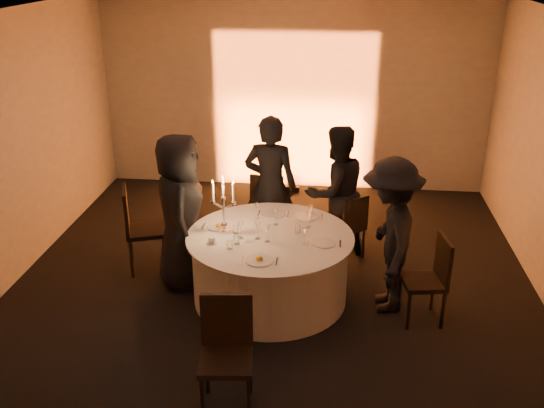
# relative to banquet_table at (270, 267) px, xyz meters

# --- Properties ---
(floor) EXTENTS (7.00, 7.00, 0.00)m
(floor) POSITION_rel_banquet_table_xyz_m (0.00, 0.00, -0.38)
(floor) COLOR black
(floor) RESTS_ON ground
(ceiling) EXTENTS (7.00, 7.00, 0.00)m
(ceiling) POSITION_rel_banquet_table_xyz_m (0.00, 0.00, 2.62)
(ceiling) COLOR silver
(ceiling) RESTS_ON wall_back
(wall_back) EXTENTS (7.00, 0.00, 7.00)m
(wall_back) POSITION_rel_banquet_table_xyz_m (0.00, 3.50, 1.12)
(wall_back) COLOR #B0ACA3
(wall_back) RESTS_ON floor
(uplighter_fixture) EXTENTS (0.25, 0.12, 0.10)m
(uplighter_fixture) POSITION_rel_banquet_table_xyz_m (0.00, 3.20, -0.33)
(uplighter_fixture) COLOR black
(uplighter_fixture) RESTS_ON floor
(banquet_table) EXTENTS (1.80, 1.80, 0.77)m
(banquet_table) POSITION_rel_banquet_table_xyz_m (0.00, 0.00, 0.00)
(banquet_table) COLOR black
(banquet_table) RESTS_ON floor
(chair_left) EXTENTS (0.58, 0.58, 1.05)m
(chair_left) POSITION_rel_banquet_table_xyz_m (-1.63, 0.50, 0.21)
(chair_left) COLOR black
(chair_left) RESTS_ON floor
(chair_back_left) EXTENTS (0.47, 0.47, 0.97)m
(chair_back_left) POSITION_rel_banquet_table_xyz_m (-0.17, 1.39, 0.16)
(chair_back_left) COLOR black
(chair_back_left) RESTS_ON floor
(chair_back_right) EXTENTS (0.52, 0.52, 0.85)m
(chair_back_right) POSITION_rel_banquet_table_xyz_m (0.88, 1.04, 0.09)
(chair_back_right) COLOR black
(chair_back_right) RESTS_ON floor
(chair_right) EXTENTS (0.47, 0.47, 0.94)m
(chair_right) POSITION_rel_banquet_table_xyz_m (1.68, -0.25, 0.14)
(chair_right) COLOR black
(chair_right) RESTS_ON floor
(chair_front) EXTENTS (0.48, 0.48, 0.99)m
(chair_front) POSITION_rel_banquet_table_xyz_m (-0.18, -1.70, 0.18)
(chair_front) COLOR black
(chair_front) RESTS_ON floor
(guest_left) EXTENTS (0.75, 0.98, 1.79)m
(guest_left) POSITION_rel_banquet_table_xyz_m (-1.03, 0.24, 0.51)
(guest_left) COLOR black
(guest_left) RESTS_ON floor
(guest_back_left) EXTENTS (0.69, 0.49, 1.79)m
(guest_back_left) POSITION_rel_banquet_table_xyz_m (-0.12, 1.12, 0.51)
(guest_back_left) COLOR black
(guest_back_left) RESTS_ON floor
(guest_back_right) EXTENTS (1.03, 0.97, 1.69)m
(guest_back_right) POSITION_rel_banquet_table_xyz_m (0.69, 1.12, 0.46)
(guest_back_right) COLOR black
(guest_back_right) RESTS_ON floor
(guest_right) EXTENTS (0.66, 1.11, 1.69)m
(guest_right) POSITION_rel_banquet_table_xyz_m (1.25, -0.04, 0.46)
(guest_right) COLOR black
(guest_right) RESTS_ON floor
(plate_left) EXTENTS (0.36, 0.25, 0.08)m
(plate_left) POSITION_rel_banquet_table_xyz_m (-0.58, 0.14, 0.40)
(plate_left) COLOR silver
(plate_left) RESTS_ON banquet_table
(plate_back_left) EXTENTS (0.36, 0.29, 0.01)m
(plate_back_left) POSITION_rel_banquet_table_xyz_m (-0.02, 0.56, 0.39)
(plate_back_left) COLOR silver
(plate_back_left) RESTS_ON banquet_table
(plate_back_right) EXTENTS (0.35, 0.26, 0.01)m
(plate_back_right) POSITION_rel_banquet_table_xyz_m (0.37, 0.52, 0.39)
(plate_back_right) COLOR silver
(plate_back_right) RESTS_ON banquet_table
(plate_right) EXTENTS (0.36, 0.25, 0.01)m
(plate_right) POSITION_rel_banquet_table_xyz_m (0.58, -0.14, 0.39)
(plate_right) COLOR silver
(plate_right) RESTS_ON banquet_table
(plate_front) EXTENTS (0.36, 0.28, 0.08)m
(plate_front) POSITION_rel_banquet_table_xyz_m (-0.04, -0.58, 0.40)
(plate_front) COLOR silver
(plate_front) RESTS_ON banquet_table
(coffee_cup) EXTENTS (0.11, 0.11, 0.07)m
(coffee_cup) POSITION_rel_banquet_table_xyz_m (-0.58, -0.24, 0.42)
(coffee_cup) COLOR silver
(coffee_cup) RESTS_ON banquet_table
(candelabra) EXTENTS (0.27, 0.13, 0.64)m
(candelabra) POSITION_rel_banquet_table_xyz_m (-0.50, 0.05, 0.61)
(candelabra) COLOR silver
(candelabra) RESTS_ON banquet_table
(wine_glass_a) EXTENTS (0.07, 0.07, 0.19)m
(wine_glass_a) POSITION_rel_banquet_table_xyz_m (-0.12, -0.09, 0.52)
(wine_glass_a) COLOR white
(wine_glass_a) RESTS_ON banquet_table
(wine_glass_b) EXTENTS (0.07, 0.07, 0.19)m
(wine_glass_b) POSITION_rel_banquet_table_xyz_m (0.38, -0.18, 0.52)
(wine_glass_b) COLOR white
(wine_glass_b) RESTS_ON banquet_table
(wine_glass_c) EXTENTS (0.07, 0.07, 0.19)m
(wine_glass_c) POSITION_rel_banquet_table_xyz_m (-0.30, -0.09, 0.52)
(wine_glass_c) COLOR white
(wine_glass_c) RESTS_ON banquet_table
(wine_glass_d) EXTENTS (0.07, 0.07, 0.19)m
(wine_glass_d) POSITION_rel_banquet_table_xyz_m (0.04, 0.28, 0.52)
(wine_glass_d) COLOR white
(wine_glass_d) RESTS_ON banquet_table
(wine_glass_e) EXTENTS (0.07, 0.07, 0.19)m
(wine_glass_e) POSITION_rel_banquet_table_xyz_m (0.41, 0.40, 0.52)
(wine_glass_e) COLOR white
(wine_glass_e) RESTS_ON banquet_table
(wine_glass_f) EXTENTS (0.07, 0.07, 0.19)m
(wine_glass_f) POSITION_rel_banquet_table_xyz_m (0.40, 0.25, 0.52)
(wine_glass_f) COLOR white
(wine_glass_f) RESTS_ON banquet_table
(wine_glass_g) EXTENTS (0.07, 0.07, 0.19)m
(wine_glass_g) POSITION_rel_banquet_table_xyz_m (-0.01, -0.15, 0.52)
(wine_glass_g) COLOR white
(wine_glass_g) RESTS_ON banquet_table
(wine_glass_h) EXTENTS (0.07, 0.07, 0.19)m
(wine_glass_h) POSITION_rel_banquet_table_xyz_m (-0.19, 0.41, 0.52)
(wine_glass_h) COLOR white
(wine_glass_h) RESTS_ON banquet_table
(tumbler_a) EXTENTS (0.07, 0.07, 0.09)m
(tumbler_a) POSITION_rel_banquet_table_xyz_m (0.29, 0.09, 0.43)
(tumbler_a) COLOR white
(tumbler_a) RESTS_ON banquet_table
(tumbler_b) EXTENTS (0.07, 0.07, 0.09)m
(tumbler_b) POSITION_rel_banquet_table_xyz_m (-0.38, -0.35, 0.43)
(tumbler_b) COLOR white
(tumbler_b) RESTS_ON banquet_table
(tumbler_c) EXTENTS (0.07, 0.07, 0.09)m
(tumbler_c) POSITION_rel_banquet_table_xyz_m (-0.37, 0.02, 0.43)
(tumbler_c) COLOR white
(tumbler_c) RESTS_ON banquet_table
(tumbler_d) EXTENTS (0.07, 0.07, 0.09)m
(tumbler_d) POSITION_rel_banquet_table_xyz_m (-0.33, -0.24, 0.43)
(tumbler_d) COLOR white
(tumbler_d) RESTS_ON banquet_table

